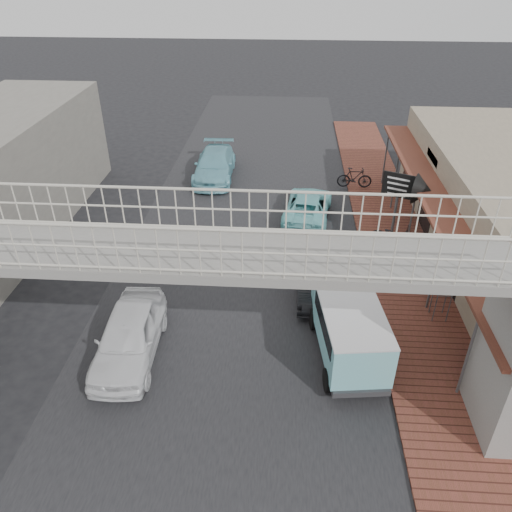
# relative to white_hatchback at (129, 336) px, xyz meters

# --- Properties ---
(ground) EXTENTS (120.00, 120.00, 0.00)m
(ground) POSITION_rel_white_hatchback_xyz_m (3.03, 1.97, -0.76)
(ground) COLOR black
(ground) RESTS_ON ground
(road_strip) EXTENTS (10.00, 60.00, 0.01)m
(road_strip) POSITION_rel_white_hatchback_xyz_m (3.03, 1.97, -0.76)
(road_strip) COLOR black
(road_strip) RESTS_ON ground
(sidewalk) EXTENTS (3.00, 40.00, 0.10)m
(sidewalk) POSITION_rel_white_hatchback_xyz_m (9.53, 4.97, -0.71)
(sidewalk) COLOR brown
(sidewalk) RESTS_ON ground
(footbridge) EXTENTS (16.40, 2.40, 6.34)m
(footbridge) POSITION_rel_white_hatchback_xyz_m (3.03, -2.03, 2.42)
(footbridge) COLOR gray
(footbridge) RESTS_ON ground
(white_hatchback) EXTENTS (1.96, 4.53, 1.52)m
(white_hatchback) POSITION_rel_white_hatchback_xyz_m (0.00, 0.00, 0.00)
(white_hatchback) COLOR white
(white_hatchback) RESTS_ON ground
(dark_sedan) EXTENTS (1.55, 4.38, 1.44)m
(dark_sedan) POSITION_rel_white_hatchback_xyz_m (6.02, 4.04, -0.04)
(dark_sedan) COLOR black
(dark_sedan) RESTS_ON ground
(angkot_curb) EXTENTS (2.61, 4.62, 1.22)m
(angkot_curb) POSITION_rel_white_hatchback_xyz_m (5.80, 9.85, -0.15)
(angkot_curb) COLOR #7FD8DC
(angkot_curb) RESTS_ON ground
(angkot_far) EXTENTS (2.18, 5.12, 1.47)m
(angkot_far) POSITION_rel_white_hatchback_xyz_m (0.72, 14.31, -0.02)
(angkot_far) COLOR #75BCCC
(angkot_far) RESTS_ON ground
(angkot_van) EXTENTS (2.29, 4.24, 1.99)m
(angkot_van) POSITION_rel_white_hatchback_xyz_m (6.84, 0.33, 0.50)
(angkot_van) COLOR black
(angkot_van) RESTS_ON ground
(motorcycle_near) EXTENTS (2.03, 1.25, 1.01)m
(motorcycle_near) POSITION_rel_white_hatchback_xyz_m (9.40, 7.23, -0.16)
(motorcycle_near) COLOR black
(motorcycle_near) RESTS_ON sidewalk
(motorcycle_far) EXTENTS (1.83, 0.55, 1.10)m
(motorcycle_far) POSITION_rel_white_hatchback_xyz_m (8.33, 13.28, -0.11)
(motorcycle_far) COLOR black
(motorcycle_far) RESTS_ON sidewalk
(street_clock) EXTENTS (0.64, 0.51, 2.60)m
(street_clock) POSITION_rel_white_hatchback_xyz_m (10.18, 2.44, 1.50)
(street_clock) COLOR #59595B
(street_clock) RESTS_ON sidewalk
(arrow_sign) EXTENTS (2.07, 1.42, 3.44)m
(arrow_sign) POSITION_rel_white_hatchback_xyz_m (10.05, 6.88, 2.12)
(arrow_sign) COLOR #59595B
(arrow_sign) RESTS_ON sidewalk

